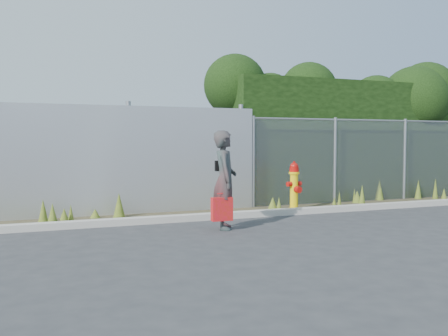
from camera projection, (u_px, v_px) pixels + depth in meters
ground at (274, 234)px, 7.96m from camera, size 80.00×80.00×0.00m
curb at (231, 215)px, 9.63m from camera, size 16.00×0.22×0.12m
weed_strip at (215, 208)px, 10.23m from camera, size 16.00×1.34×0.53m
corrugated_fence at (49, 161)px, 9.47m from camera, size 8.50×0.21×2.30m
chainlink_fence at (371, 160)px, 12.27m from camera, size 6.50×0.07×2.05m
hedge at (357, 122)px, 13.26m from camera, size 7.82×2.13×3.69m
fire_hydrant at (294, 187)px, 10.62m from camera, size 0.36×0.32×1.06m
woman at (225, 180)px, 8.43m from camera, size 0.57×0.70×1.67m
red_tote_bag at (222, 209)px, 8.23m from camera, size 0.35×0.13×0.46m
black_shoulder_bag at (222, 166)px, 8.67m from camera, size 0.24×0.10×0.18m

